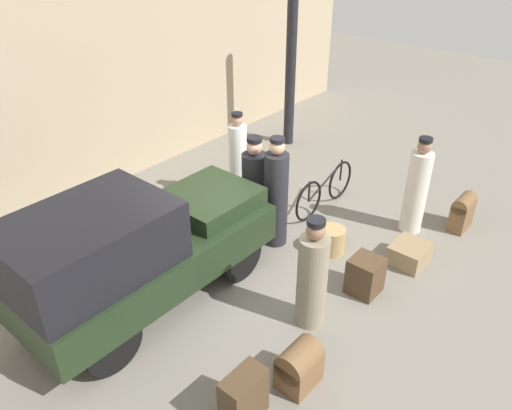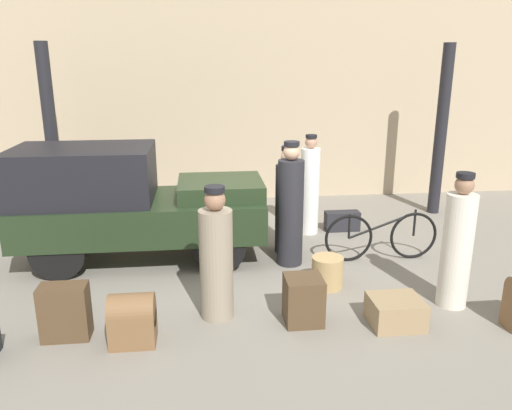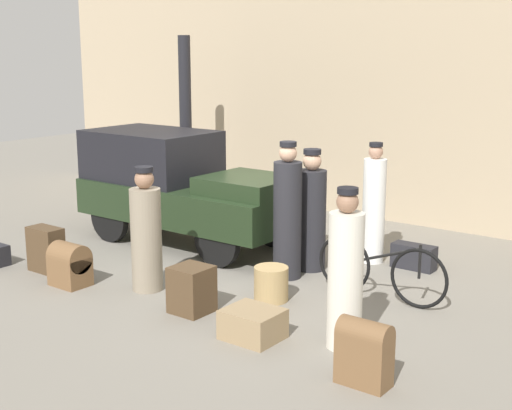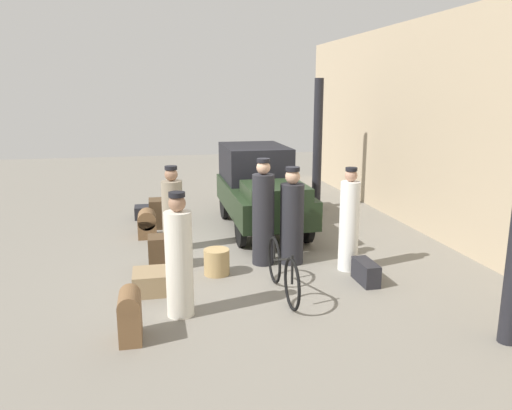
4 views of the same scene
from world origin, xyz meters
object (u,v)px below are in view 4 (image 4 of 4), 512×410
porter_lifting_near_truck (263,216)px  suitcase_black_upright (147,224)px  trunk_umber_medium (366,272)px  trunk_barrel_dark (130,314)px  suitcase_tan_flat (150,282)px  porter_standing_middle (349,223)px  truck (260,185)px  trunk_large_brown (142,212)px  wicker_basket (217,262)px  suitcase_small_leather (161,252)px  trunk_wicker_pale (156,213)px  bicycle (283,271)px  conductor_in_dark_uniform (173,212)px  porter_carrying_trunk (179,260)px  porter_with_bicycle (292,220)px

porter_lifting_near_truck → suitcase_black_upright: 2.97m
trunk_umber_medium → trunk_barrel_dark: 3.79m
suitcase_tan_flat → trunk_barrel_dark: trunk_barrel_dark is taller
porter_standing_middle → truck: bearing=-163.6°
suitcase_tan_flat → trunk_large_brown: suitcase_tan_flat is taller
wicker_basket → suitcase_small_leather: 1.04m
trunk_wicker_pale → wicker_basket: bearing=16.6°
bicycle → conductor_in_dark_uniform: size_ratio=1.10×
porter_standing_middle → trunk_barrel_dark: (1.80, -3.55, -0.48)m
suitcase_black_upright → porter_standing_middle: bearing=51.4°
porter_carrying_trunk → porter_lifting_near_truck: size_ratio=0.91×
porter_lifting_near_truck → trunk_wicker_pale: size_ratio=2.95×
porter_with_bicycle → porter_lifting_near_truck: 0.51m
porter_carrying_trunk → truck: bearing=154.6°
porter_carrying_trunk → porter_with_bicycle: bearing=130.3°
bicycle → trunk_umber_medium: 1.46m
trunk_umber_medium → trunk_barrel_dark: trunk_barrel_dark is taller
truck → trunk_wicker_pale: size_ratio=5.78×
truck → wicker_basket: (2.80, -1.34, -0.74)m
porter_lifting_near_truck → suitcase_tan_flat: (0.91, -1.96, -0.70)m
suitcase_small_leather → porter_with_bicycle: bearing=84.7°
conductor_in_dark_uniform → trunk_umber_medium: size_ratio=2.61×
porter_with_bicycle → trunk_umber_medium: bearing=37.8°
suitcase_black_upright → conductor_in_dark_uniform: bearing=28.1°
trunk_wicker_pale → trunk_large_brown: (-0.88, -0.31, -0.17)m
wicker_basket → porter_carrying_trunk: bearing=-25.3°
suitcase_black_upright → trunk_large_brown: bearing=-175.6°
trunk_wicker_pale → trunk_barrel_dark: bearing=-4.0°
trunk_large_brown → trunk_barrel_dark: 6.13m
wicker_basket → porter_with_bicycle: size_ratio=0.25×
wicker_basket → trunk_umber_medium: 2.44m
trunk_large_brown → suitcase_black_upright: suitcase_black_upright is taller
wicker_basket → suitcase_small_leather: (-0.52, -0.90, 0.07)m
truck → suitcase_tan_flat: 4.21m
porter_lifting_near_truck → wicker_basket: bearing=-67.3°
wicker_basket → trunk_barrel_dark: trunk_barrel_dark is taller
bicycle → porter_with_bicycle: (-1.37, 0.52, 0.40)m
porter_with_bicycle → suitcase_small_leather: size_ratio=3.06×
bicycle → suitcase_small_leather: bearing=-132.1°
porter_standing_middle → trunk_large_brown: porter_standing_middle is taller
porter_standing_middle → suitcase_black_upright: 4.34m
porter_lifting_near_truck → trunk_umber_medium: bearing=49.0°
suitcase_small_leather → trunk_large_brown: size_ratio=1.19×
porter_with_bicycle → trunk_barrel_dark: 3.60m
trunk_wicker_pale → trunk_large_brown: trunk_wicker_pale is taller
conductor_in_dark_uniform → trunk_barrel_dark: size_ratio=2.53×
porter_lifting_near_truck → suitcase_black_upright: (-2.10, -2.02, -0.57)m
porter_with_bicycle → porter_standing_middle: (0.53, 0.85, 0.04)m
porter_with_bicycle → conductor_in_dark_uniform: 2.36m
wicker_basket → trunk_wicker_pale: (-3.21, -0.96, 0.10)m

